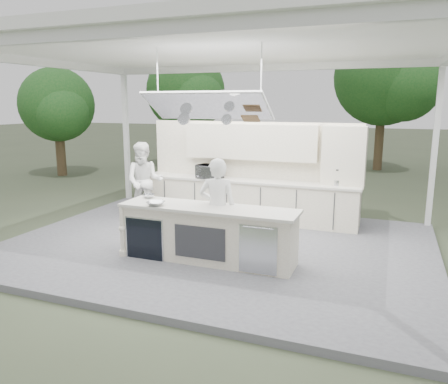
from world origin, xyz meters
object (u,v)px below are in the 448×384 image
at_px(demo_island, 207,234).
at_px(back_counter, 248,199).
at_px(head_chef, 218,209).
at_px(sous_chef, 145,181).

xyz_separation_m(demo_island, back_counter, (-0.18, 2.81, 0.00)).
xyz_separation_m(back_counter, head_chef, (0.29, -2.60, 0.40)).
xyz_separation_m(demo_island, head_chef, (0.12, 0.21, 0.40)).
bearing_deg(sous_chef, head_chef, -56.80).
distance_m(demo_island, back_counter, 2.82).
bearing_deg(back_counter, demo_island, -86.37).
bearing_deg(sous_chef, back_counter, -0.85).
bearing_deg(back_counter, head_chef, -83.56).
height_order(demo_island, sous_chef, sous_chef).
bearing_deg(demo_island, head_chef, 61.39).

